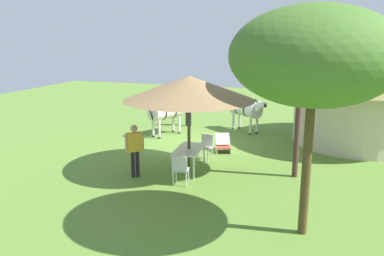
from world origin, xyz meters
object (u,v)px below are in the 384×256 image
patio_chair_near_lawn (206,145)px  guest_beside_umbrella (135,146)px  striped_lounge_chair (223,145)px  patio_dining_table (189,151)px  acacia_tree_left_background (314,56)px  standing_watcher (188,105)px  shade_umbrella (189,88)px  zebra_nearest_camera (167,111)px  acacia_tree_right_background (303,34)px  patio_chair_east_end (180,168)px  thatched_hut (364,73)px  zebra_by_umbrella (246,109)px

patio_chair_near_lawn → guest_beside_umbrella: size_ratio=0.54×
guest_beside_umbrella → striped_lounge_chair: (-3.52, 1.90, -0.74)m
patio_dining_table → acacia_tree_left_background: (3.13, 3.77, 3.24)m
patio_dining_table → standing_watcher: standing_watcher is taller
shade_umbrella → guest_beside_umbrella: shade_umbrella is taller
zebra_nearest_camera → acacia_tree_right_background: acacia_tree_right_background is taller
zebra_nearest_camera → shade_umbrella: bearing=-34.4°
patio_chair_east_end → striped_lounge_chair: (-3.74, 0.33, -0.27)m
thatched_hut → acacia_tree_left_background: size_ratio=1.32×
thatched_hut → guest_beside_umbrella: thatched_hut is taller
thatched_hut → shade_umbrella: 7.70m
patio_dining_table → striped_lounge_chair: size_ratio=1.73×
patio_chair_near_lawn → shade_umbrella: bearing=90.0°
standing_watcher → zebra_nearest_camera: size_ratio=0.84×
patio_chair_east_end → zebra_by_umbrella: zebra_by_umbrella is taller
patio_chair_near_lawn → zebra_by_umbrella: size_ratio=0.47×
striped_lounge_chair → acacia_tree_left_background: size_ratio=0.19×
patio_chair_near_lawn → acacia_tree_right_background: bearing=173.8°
zebra_nearest_camera → acacia_tree_left_background: bearing=-24.6°
thatched_hut → striped_lounge_chair: 6.32m
acacia_tree_right_background → zebra_nearest_camera: bearing=-121.9°
shade_umbrella → patio_chair_east_end: size_ratio=4.60×
shade_umbrella → acacia_tree_left_background: 5.05m
standing_watcher → zebra_nearest_camera: (1.97, -0.29, 0.02)m
zebra_by_umbrella → striped_lounge_chair: bearing=35.5°
patio_chair_near_lawn → guest_beside_umbrella: (2.40, -1.57, 0.48)m
patio_dining_table → zebra_by_umbrella: zebra_by_umbrella is taller
standing_watcher → striped_lounge_chair: bearing=103.1°
patio_chair_east_end → guest_beside_umbrella: bearing=164.1°
patio_dining_table → acacia_tree_left_background: acacia_tree_left_background is taller
zebra_nearest_camera → zebra_by_umbrella: zebra_nearest_camera is taller
patio_dining_table → patio_chair_east_end: size_ratio=1.81×
patio_chair_east_end → zebra_nearest_camera: size_ratio=0.43×
patio_chair_east_end → patio_chair_near_lawn: size_ratio=1.00×
patio_chair_near_lawn → striped_lounge_chair: patio_chair_near_lawn is taller
thatched_hut → patio_chair_east_end: size_ratio=7.26×
patio_dining_table → striped_lounge_chair: patio_dining_table is taller
zebra_by_umbrella → standing_watcher: bearing=-56.4°
patio_dining_table → guest_beside_umbrella: size_ratio=0.98×
patio_dining_table → acacia_tree_right_background: 4.98m
guest_beside_umbrella → patio_chair_east_end: bearing=-50.9°
thatched_hut → patio_chair_east_end: thatched_hut is taller
standing_watcher → zebra_by_umbrella: 2.86m
shade_umbrella → patio_chair_east_end: bearing=8.2°
patio_dining_table → patio_chair_near_lawn: 1.33m
shade_umbrella → acacia_tree_right_background: size_ratio=0.81×
thatched_hut → patio_dining_table: (5.48, -5.42, -2.17)m
patio_chair_near_lawn → standing_watcher: standing_watcher is taller
guest_beside_umbrella → acacia_tree_left_background: (2.04, 5.16, 2.90)m
zebra_nearest_camera → acacia_tree_right_background: size_ratio=0.41×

